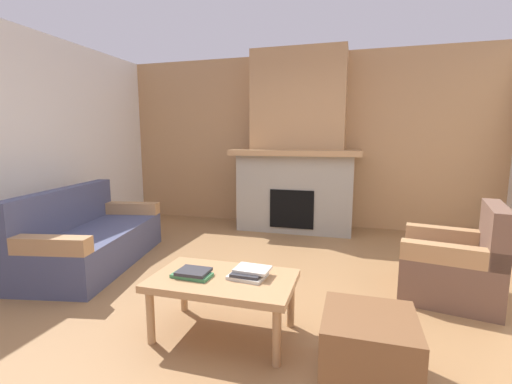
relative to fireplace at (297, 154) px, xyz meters
name	(u,v)px	position (x,y,z in m)	size (l,w,h in m)	color
ground	(245,303)	(0.00, -2.62, -1.16)	(9.00, 9.00, 0.00)	olive
wall_back_wood_panel	(301,141)	(0.00, 0.38, 0.19)	(6.00, 0.12, 2.70)	tan
fireplace	(297,154)	(0.00, 0.00, 0.00)	(1.90, 0.82, 2.70)	gray
couch	(90,239)	(-1.94, -2.20, -0.88)	(1.17, 1.93, 0.85)	#474C6B
armchair	(455,265)	(1.74, -2.01, -0.87)	(0.89, 0.89, 0.85)	brown
coffee_table	(223,284)	(0.00, -3.12, -0.79)	(1.00, 0.60, 0.43)	tan
ottoman	(368,348)	(0.98, -3.35, -0.96)	(0.52, 0.52, 0.40)	brown
book_stack_near_edge	(193,273)	(-0.21, -3.17, -0.71)	(0.28, 0.18, 0.05)	#3D7F4C
book_stack_center	(249,273)	(0.18, -3.07, -0.70)	(0.29, 0.24, 0.06)	beige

